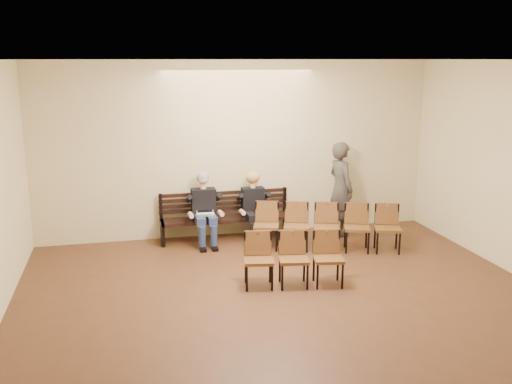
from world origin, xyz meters
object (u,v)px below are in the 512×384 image
chair_row_back (326,227)px  passerby (341,182)px  bench (226,228)px  laptop (206,217)px  seated_man (204,208)px  seated_woman (254,208)px  chair_row_front (294,260)px  bag (324,225)px  water_bottle (264,214)px

chair_row_back → passerby: bearing=73.3°
bench → laptop: 0.62m
seated_man → laptop: 0.20m
seated_woman → laptop: seated_woman is taller
seated_woman → passerby: bearing=-2.1°
chair_row_front → bench: bearing=112.3°
bench → seated_woman: bearing=-12.6°
bench → chair_row_back: size_ratio=0.96×
seated_man → bag: seated_man is taller
laptop → chair_row_front: 2.56m
seated_man → laptop: seated_man is taller
chair_row_front → seated_man: bearing=122.2°
seated_man → bag: size_ratio=3.61×
water_bottle → bench: bearing=154.5°
chair_row_front → seated_woman: bearing=100.8°
laptop → passerby: passerby is taller
laptop → water_bottle: (1.14, -0.05, -0.01)m
water_bottle → chair_row_back: bearing=-36.7°
bench → chair_row_back: bearing=-32.5°
seated_woman → seated_man: bearing=180.0°
passerby → seated_woman: bearing=76.8°
bag → chair_row_front: bearing=-119.0°
seated_woman → water_bottle: size_ratio=5.78×
passerby → chair_row_front: 3.05m
bench → seated_woman: seated_woman is taller
seated_man → chair_row_back: 2.37m
water_bottle → passerby: bearing=5.0°
bench → seated_man: seated_man is taller
passerby → chair_row_back: 1.27m
seated_man → chair_row_back: (2.15, -0.96, -0.25)m
laptop → water_bottle: size_ratio=1.48×
water_bottle → passerby: passerby is taller
seated_woman → chair_row_front: bearing=-88.7°
chair_row_front → chair_row_back: chair_row_back is taller
bench → water_bottle: bearing=-25.5°
water_bottle → chair_row_front: chair_row_front is taller
bench → seated_woman: (0.54, -0.12, 0.41)m
laptop → passerby: 2.82m
seated_man → bag: (2.51, 0.15, -0.55)m
bag → chair_row_back: bearing=-107.7°
chair_row_back → bag: bearing=90.3°
chair_row_back → laptop: bearing=177.3°
chair_row_front → laptop: bearing=123.5°
seated_woman → passerby: passerby is taller
seated_man → seated_woman: seated_man is taller
seated_man → chair_row_front: size_ratio=0.89×
passerby → water_bottle: bearing=84.0°
seated_man → water_bottle: bearing=-10.4°
seated_woman → laptop: 0.99m
seated_woman → passerby: 1.85m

